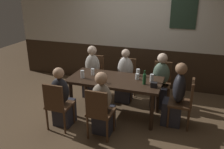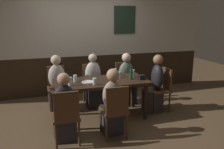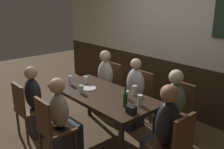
# 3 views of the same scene
# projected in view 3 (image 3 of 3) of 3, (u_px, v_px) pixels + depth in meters

# --- Properties ---
(ground_plane) EXTENTS (12.00, 12.00, 0.00)m
(ground_plane) POSITION_uv_depth(u_px,v_px,m) (102.00, 138.00, 3.89)
(ground_plane) COLOR brown
(wall_back) EXTENTS (6.40, 0.13, 2.60)m
(wall_back) POSITION_uv_depth(u_px,v_px,m) (173.00, 42.00, 4.54)
(wall_back) COLOR #332316
(wall_back) RESTS_ON ground_plane
(dining_table) EXTENTS (1.74, 0.82, 0.74)m
(dining_table) POSITION_uv_depth(u_px,v_px,m) (102.00, 98.00, 3.70)
(dining_table) COLOR black
(dining_table) RESTS_ON ground_plane
(chair_mid_near) EXTENTS (0.40, 0.40, 0.88)m
(chair_mid_near) POSITION_uv_depth(u_px,v_px,m) (52.00, 126.00, 3.22)
(chair_mid_near) COLOR #513521
(chair_mid_near) RESTS_ON ground_plane
(chair_mid_far) EXTENTS (0.40, 0.40, 0.88)m
(chair_mid_far) POSITION_uv_depth(u_px,v_px,m) (140.00, 95.00, 4.26)
(chair_mid_far) COLOR #513521
(chair_mid_far) RESTS_ON ground_plane
(chair_right_far) EXTENTS (0.40, 0.40, 0.88)m
(chair_right_far) POSITION_uv_depth(u_px,v_px,m) (178.00, 109.00, 3.71)
(chair_right_far) COLOR #513521
(chair_right_far) RESTS_ON ground_plane
(chair_left_far) EXTENTS (0.40, 0.40, 0.88)m
(chair_left_far) POSITION_uv_depth(u_px,v_px,m) (110.00, 83.00, 4.81)
(chair_left_far) COLOR #513521
(chair_left_far) RESTS_ON ground_plane
(chair_head_east) EXTENTS (0.40, 0.40, 0.88)m
(chair_head_east) POSITION_uv_depth(u_px,v_px,m) (174.00, 145.00, 2.82)
(chair_head_east) COLOR #513521
(chair_head_east) RESTS_ON ground_plane
(chair_left_near) EXTENTS (0.40, 0.40, 0.88)m
(chair_left_near) POSITION_uv_depth(u_px,v_px,m) (27.00, 107.00, 3.77)
(chair_left_near) COLOR #513521
(chair_left_near) RESTS_ON ground_plane
(person_mid_near) EXTENTS (0.34, 0.37, 1.12)m
(person_mid_near) POSITION_uv_depth(u_px,v_px,m) (63.00, 124.00, 3.33)
(person_mid_near) COLOR #2D2D38
(person_mid_near) RESTS_ON ground_plane
(person_mid_far) EXTENTS (0.34, 0.37, 1.14)m
(person_mid_far) POSITION_uv_depth(u_px,v_px,m) (133.00, 98.00, 4.17)
(person_mid_far) COLOR #2D2D38
(person_mid_far) RESTS_ON ground_plane
(person_right_far) EXTENTS (0.34, 0.37, 1.12)m
(person_right_far) POSITION_uv_depth(u_px,v_px,m) (171.00, 114.00, 3.62)
(person_right_far) COLOR #2D2D38
(person_right_far) RESTS_ON ground_plane
(person_left_far) EXTENTS (0.34, 0.37, 1.15)m
(person_left_far) POSITION_uv_depth(u_px,v_px,m) (104.00, 86.00, 4.71)
(person_left_far) COLOR #2D2D38
(person_left_far) RESTS_ON ground_plane
(person_head_east) EXTENTS (0.37, 0.34, 1.17)m
(person_head_east) POSITION_uv_depth(u_px,v_px,m) (163.00, 139.00, 2.93)
(person_head_east) COLOR #2D2D38
(person_head_east) RESTS_ON ground_plane
(person_left_near) EXTENTS (0.34, 0.37, 1.11)m
(person_left_near) POSITION_uv_depth(u_px,v_px,m) (37.00, 106.00, 3.89)
(person_left_near) COLOR #2D2D38
(person_left_near) RESTS_ON ground_plane
(tumbler_water) EXTENTS (0.07, 0.07, 0.14)m
(tumbler_water) POSITION_uv_depth(u_px,v_px,m) (135.00, 91.00, 3.58)
(tumbler_water) COLOR silver
(tumbler_water) RESTS_ON dining_table
(pint_glass_stout) EXTENTS (0.07, 0.07, 0.11)m
(pint_glass_stout) POSITION_uv_depth(u_px,v_px,m) (126.00, 95.00, 3.45)
(pint_glass_stout) COLOR silver
(pint_glass_stout) RESTS_ON dining_table
(beer_glass_half) EXTENTS (0.07, 0.07, 0.12)m
(beer_glass_half) POSITION_uv_depth(u_px,v_px,m) (81.00, 90.00, 3.65)
(beer_glass_half) COLOR silver
(beer_glass_half) RESTS_ON dining_table
(beer_glass_tall) EXTENTS (0.07, 0.07, 0.13)m
(beer_glass_tall) POSITION_uv_depth(u_px,v_px,m) (86.00, 80.00, 4.04)
(beer_glass_tall) COLOR silver
(beer_glass_tall) RESTS_ON dining_table
(pint_glass_amber) EXTENTS (0.07, 0.07, 0.15)m
(pint_glass_amber) POSITION_uv_depth(u_px,v_px,m) (70.00, 81.00, 3.99)
(pint_glass_amber) COLOR silver
(pint_glass_amber) RESTS_ON dining_table
(pint_glass_pale) EXTENTS (0.07, 0.07, 0.14)m
(pint_glass_pale) POSITION_uv_depth(u_px,v_px,m) (140.00, 101.00, 3.22)
(pint_glass_pale) COLOR silver
(pint_glass_pale) RESTS_ON dining_table
(beer_bottle_green) EXTENTS (0.06, 0.06, 0.26)m
(beer_bottle_green) POSITION_uv_depth(u_px,v_px,m) (125.00, 99.00, 3.19)
(beer_bottle_green) COLOR #194723
(beer_bottle_green) RESTS_ON dining_table
(plate_white_large) EXTENTS (0.23, 0.23, 0.01)m
(plate_white_large) POSITION_uv_depth(u_px,v_px,m) (89.00, 88.00, 3.84)
(plate_white_large) COLOR white
(plate_white_large) RESTS_ON dining_table
(condiment_caddy) EXTENTS (0.11, 0.09, 0.09)m
(condiment_caddy) POSITION_uv_depth(u_px,v_px,m) (131.00, 110.00, 3.02)
(condiment_caddy) COLOR black
(condiment_caddy) RESTS_ON dining_table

